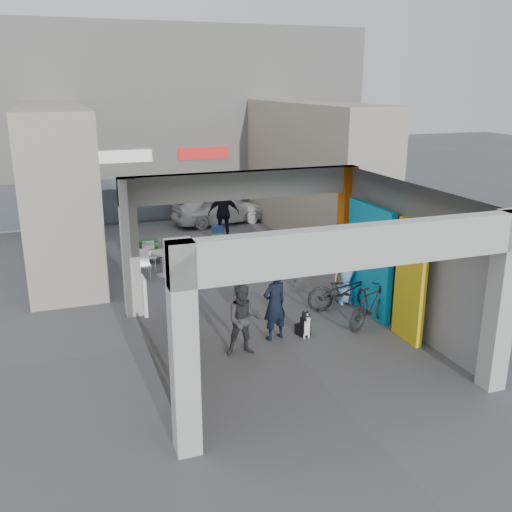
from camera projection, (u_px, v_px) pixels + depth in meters
name	position (u px, v px, depth m)	size (l,w,h in m)	color
ground	(272.00, 328.00, 13.74)	(90.00, 90.00, 0.00)	#505054
arcade_canopy	(309.00, 243.00, 12.50)	(6.40, 6.45, 6.40)	#B2B3AE
far_building	(158.00, 122.00, 25.18)	(18.00, 4.08, 8.00)	silver
plaza_bldg_left	(58.00, 186.00, 18.32)	(2.00, 9.00, 5.00)	#A29A86
plaza_bldg_right	(312.00, 172.00, 21.21)	(2.00, 9.00, 5.00)	#A29A86
bollard_left	(187.00, 284.00, 15.30)	(0.09, 0.09, 0.95)	#95979D
bollard_center	(235.00, 279.00, 15.76)	(0.09, 0.09, 0.94)	#95979D
bollard_right	(295.00, 274.00, 16.29)	(0.09, 0.09, 0.88)	#95979D
advert_board_near	(187.00, 386.00, 10.10)	(0.13, 0.55, 1.00)	silver
advert_board_far	(144.00, 295.00, 14.43)	(0.11, 0.55, 1.00)	silver
cafe_set	(158.00, 263.00, 17.63)	(1.50, 1.21, 0.90)	#B4B3B9
produce_stand	(144.00, 254.00, 18.64)	(1.11, 0.60, 0.73)	black
crate_stack	(218.00, 233.00, 21.36)	(0.55, 0.49, 0.56)	#1B6129
border_collie	(304.00, 326.00, 13.22)	(0.25, 0.48, 0.67)	black
man_with_dog	(275.00, 304.00, 12.94)	(0.62, 0.41, 1.69)	black
man_back_turned	(244.00, 320.00, 12.22)	(0.77, 0.60, 1.59)	#363739
man_elderly	(346.00, 277.00, 15.11)	(0.71, 0.46, 1.46)	#6391C1
man_crates	(224.00, 213.00, 21.30)	(1.17, 0.49, 1.99)	black
bicycle_front	(345.00, 290.00, 14.73)	(0.69, 1.99, 1.05)	black
bicycle_rear	(371.00, 306.00, 13.72)	(0.49, 1.73, 1.04)	black
white_van	(218.00, 208.00, 23.75)	(1.54, 3.82, 1.30)	white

